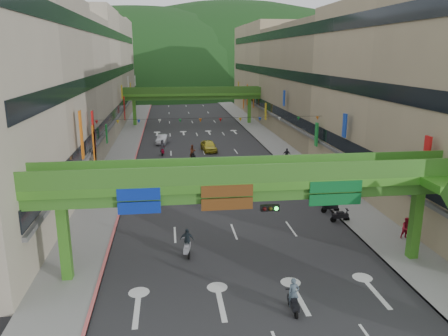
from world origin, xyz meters
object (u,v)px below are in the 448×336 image
(overpass_near, at_px, (267,193))
(pedestrian_red, at_px, (406,230))
(scooter_rider_near, at_px, (293,297))
(car_yellow, at_px, (209,146))
(scooter_rider_mid, at_px, (193,152))
(car_silver, at_px, (163,139))

(overpass_near, xyz_separation_m, pedestrian_red, (11.27, 3.49, -4.41))
(overpass_near, relative_size, scooter_rider_near, 14.49)
(car_yellow, height_order, pedestrian_red, pedestrian_red)
(overpass_near, bearing_deg, scooter_rider_mid, 95.05)
(scooter_rider_near, xyz_separation_m, pedestrian_red, (10.72, 7.87, -0.09))
(pedestrian_red, bearing_deg, scooter_rider_near, -142.07)
(car_silver, bearing_deg, overpass_near, -72.06)
(car_silver, distance_m, car_yellow, 8.93)
(scooter_rider_near, relative_size, car_yellow, 0.43)
(overpass_near, relative_size, car_yellow, 6.22)
(overpass_near, distance_m, car_silver, 42.20)
(overpass_near, xyz_separation_m, scooter_rider_near, (0.55, -4.38, -4.32))
(pedestrian_red, bearing_deg, car_yellow, 111.45)
(scooter_rider_near, relative_size, pedestrian_red, 1.21)
(car_yellow, bearing_deg, pedestrian_red, -76.01)
(pedestrian_red, bearing_deg, car_silver, 116.86)
(overpass_near, distance_m, car_yellow, 35.53)
(scooter_rider_near, bearing_deg, scooter_rider_mid, 95.31)
(car_silver, bearing_deg, scooter_rider_mid, -61.44)
(scooter_rider_mid, height_order, pedestrian_red, scooter_rider_mid)
(car_silver, relative_size, car_yellow, 0.92)
(scooter_rider_mid, bearing_deg, car_silver, 109.68)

